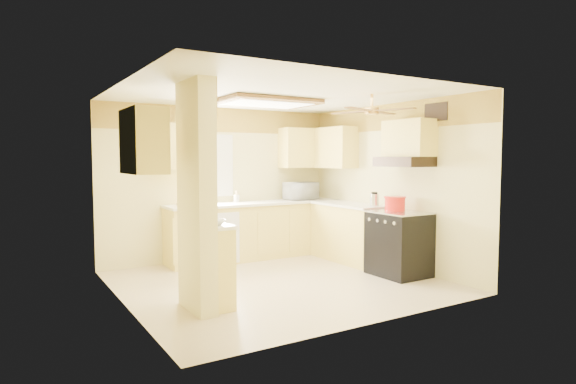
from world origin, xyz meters
TOP-DOWN VIEW (x-y plane):
  - floor at (0.00, 0.00)m, footprint 4.00×4.00m
  - ceiling at (0.00, 0.00)m, footprint 4.00×4.00m
  - wall_back at (0.00, 1.90)m, footprint 4.00×0.00m
  - wall_front at (0.00, -1.90)m, footprint 4.00×0.00m
  - wall_left at (-2.00, 0.00)m, footprint 0.00×3.80m
  - wall_right at (2.00, 0.00)m, footprint 0.00×3.80m
  - wallpaper_border at (0.00, 1.88)m, footprint 4.00×0.02m
  - partition_column at (-1.35, -0.55)m, footprint 0.20×0.70m
  - partition_ledge at (-1.13, -0.55)m, footprint 0.25×0.55m
  - ledge_top at (-1.13, -0.55)m, footprint 0.28×0.58m
  - lower_cabinets_back at (0.50, 1.60)m, footprint 3.00×0.60m
  - lower_cabinets_right at (1.70, 0.60)m, footprint 0.60×1.40m
  - countertop_back at (0.50, 1.59)m, footprint 3.04×0.64m
  - countertop_right at (1.69, 0.60)m, footprint 0.64×1.44m
  - dishwasher_panel at (-0.25, 1.29)m, footprint 0.58×0.02m
  - window at (-0.25, 1.89)m, footprint 0.92×0.02m
  - upper_cab_back_left at (-0.85, 1.72)m, footprint 0.60×0.35m
  - upper_cab_back_right at (1.55, 1.72)m, footprint 0.90×0.35m
  - upper_cab_right at (1.82, 1.25)m, footprint 0.35×1.00m
  - upper_cab_left_wall at (-1.82, -0.25)m, footprint 0.35×0.75m
  - upper_cab_over_stove at (1.82, -0.55)m, footprint 0.35×0.76m
  - stove at (1.67, -0.55)m, footprint 0.68×0.77m
  - range_hood at (1.74, -0.55)m, footprint 0.50×0.76m
  - poster_menu at (-1.24, -0.55)m, footprint 0.02×0.42m
  - poster_nashville at (-1.24, -0.55)m, footprint 0.02×0.42m
  - ceiling_light_panel at (0.10, 0.50)m, footprint 1.35×0.95m
  - ceiling_fan at (1.00, -0.70)m, footprint 1.15×1.15m
  - vent_grate at (1.98, -0.90)m, footprint 0.02×0.40m
  - microwave at (1.41, 1.61)m, footprint 0.59×0.44m
  - bowl at (-1.18, -0.64)m, footprint 0.29×0.29m
  - dutch_oven at (1.70, -0.43)m, footprint 0.31×0.31m
  - kettle at (1.73, 0.05)m, footprint 0.14×0.14m
  - dish_rack at (-0.65, 1.60)m, footprint 0.35×0.26m
  - utensil_crock at (0.22, 1.75)m, footprint 0.09×0.09m

SIDE VIEW (x-z plane):
  - floor at x=0.00m, z-range 0.00..0.00m
  - dishwasher_panel at x=-0.25m, z-range 0.03..0.83m
  - partition_ledge at x=-1.13m, z-range 0.00..0.90m
  - lower_cabinets_back at x=0.50m, z-range 0.00..0.90m
  - lower_cabinets_right at x=1.70m, z-range 0.00..0.90m
  - stove at x=1.67m, z-range 0.00..0.92m
  - ledge_top at x=-1.13m, z-range 0.90..0.94m
  - countertop_back at x=0.50m, z-range 0.90..0.94m
  - countertop_right at x=1.69m, z-range 0.90..0.94m
  - bowl at x=-1.18m, z-range 0.94..1.00m
  - utensil_crock at x=0.22m, z-range 0.91..1.10m
  - dish_rack at x=-0.65m, z-range 0.91..1.11m
  - dutch_oven at x=1.70m, z-range 0.92..1.12m
  - kettle at x=1.73m, z-range 0.93..1.15m
  - microwave at x=1.41m, z-range 0.94..1.24m
  - poster_nashville at x=-1.24m, z-range 0.92..1.48m
  - wall_back at x=0.00m, z-range -0.75..3.25m
  - wall_front at x=0.00m, z-range -0.75..3.25m
  - wall_left at x=-2.00m, z-range -0.65..3.15m
  - wall_right at x=2.00m, z-range -0.65..3.15m
  - partition_column at x=-1.35m, z-range 0.00..2.50m
  - window at x=-0.25m, z-range 1.04..2.06m
  - range_hood at x=1.74m, z-range 1.55..1.69m
  - upper_cab_back_left at x=-0.85m, z-range 1.50..2.20m
  - upper_cab_back_right at x=1.55m, z-range 1.50..2.20m
  - upper_cab_right at x=1.82m, z-range 1.50..2.20m
  - upper_cab_left_wall at x=-1.82m, z-range 1.50..2.20m
  - poster_menu at x=-1.24m, z-range 1.57..2.14m
  - upper_cab_over_stove at x=1.82m, z-range 1.69..2.21m
  - ceiling_fan at x=1.00m, z-range 2.16..2.42m
  - wallpaper_border at x=0.00m, z-range 2.10..2.50m
  - vent_grate at x=1.98m, z-range 2.17..2.42m
  - ceiling_light_panel at x=0.10m, z-range 2.42..2.49m
  - ceiling at x=0.00m, z-range 2.50..2.50m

